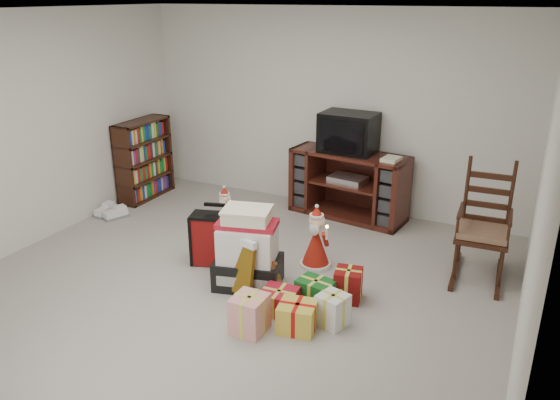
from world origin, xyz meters
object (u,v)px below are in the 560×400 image
object	(u,v)px
tv_stand	(349,185)
teddy_bear	(270,278)
gift_cluster	(305,302)
gift_pile	(248,253)
crt_television	(348,133)
bookshelf	(144,161)
rocking_chair	(482,237)
red_suitcase	(213,239)
sneaker_pair	(111,213)
mrs_claus_figurine	(225,215)
santa_figurine	(316,244)

from	to	relation	value
tv_stand	teddy_bear	size ratio (longest dim) A/B	4.61
teddy_bear	gift_cluster	xyz separation A→B (m)	(0.45, -0.23, -0.00)
gift_pile	crt_television	world-z (taller)	crt_television
bookshelf	rocking_chair	size ratio (longest dim) A/B	0.88
tv_stand	crt_television	bearing A→B (deg)	156.05
bookshelf	red_suitcase	xyz separation A→B (m)	(1.91, -1.30, -0.24)
sneaker_pair	mrs_claus_figurine	bearing A→B (deg)	16.44
teddy_bear	gift_cluster	world-z (taller)	teddy_bear
sneaker_pair	teddy_bear	bearing A→B (deg)	-8.39
red_suitcase	sneaker_pair	size ratio (longest dim) A/B	1.69
bookshelf	crt_television	size ratio (longest dim) A/B	1.59
gift_cluster	mrs_claus_figurine	bearing A→B (deg)	141.37
bookshelf	mrs_claus_figurine	size ratio (longest dim) A/B	1.90
tv_stand	gift_pile	bearing A→B (deg)	-89.97
rocking_chair	sneaker_pair	size ratio (longest dim) A/B	3.19
bookshelf	sneaker_pair	world-z (taller)	bookshelf
gift_pile	crt_television	xyz separation A→B (m)	(0.23, 2.10, 0.72)
bookshelf	crt_television	distance (m)	2.79
rocking_chair	crt_television	bearing A→B (deg)	148.99
teddy_bear	mrs_claus_figurine	size ratio (longest dim) A/B	0.58
teddy_bear	bookshelf	bearing A→B (deg)	149.97
red_suitcase	santa_figurine	xyz separation A→B (m)	(0.97, 0.40, -0.02)
mrs_claus_figurine	bookshelf	bearing A→B (deg)	160.90
gift_pile	crt_television	bearing A→B (deg)	69.44
red_suitcase	teddy_bear	distance (m)	0.84
tv_stand	mrs_claus_figurine	xyz separation A→B (m)	(-1.12, -1.10, -0.20)
rocking_chair	santa_figurine	size ratio (longest dim) A/B	1.83
gift_cluster	tv_stand	bearing A→B (deg)	100.38
red_suitcase	teddy_bear	bearing A→B (deg)	-34.65
gift_pile	gift_cluster	distance (m)	0.77
rocking_chair	crt_television	xyz separation A→B (m)	(-1.73, 0.92, 0.65)
bookshelf	gift_cluster	bearing A→B (deg)	-29.64
gift_cluster	teddy_bear	bearing A→B (deg)	152.72
rocking_chair	sneaker_pair	bearing A→B (deg)	-177.16
bookshelf	santa_figurine	size ratio (longest dim) A/B	1.61
bookshelf	rocking_chair	bearing A→B (deg)	-4.55
tv_stand	mrs_claus_figurine	distance (m)	1.58
bookshelf	tv_stand	bearing A→B (deg)	11.40
tv_stand	red_suitcase	xyz separation A→B (m)	(-0.81, -1.85, -0.14)
gift_cluster	gift_pile	bearing A→B (deg)	159.40
gift_cluster	crt_television	xyz separation A→B (m)	(-0.47, 2.37, 0.92)
bookshelf	teddy_bear	xyz separation A→B (m)	(2.70, -1.56, -0.37)
rocking_chair	crt_television	size ratio (longest dim) A/B	1.81
bookshelf	gift_pile	bearing A→B (deg)	-31.98
mrs_claus_figurine	gift_cluster	size ratio (longest dim) A/B	0.48
sneaker_pair	crt_television	world-z (taller)	crt_television
santa_figurine	crt_television	world-z (taller)	crt_television
gift_pile	santa_figurine	size ratio (longest dim) A/B	1.16
teddy_bear	mrs_claus_figurine	xyz separation A→B (m)	(-1.10, 1.01, 0.07)
rocking_chair	teddy_bear	bearing A→B (deg)	-147.46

